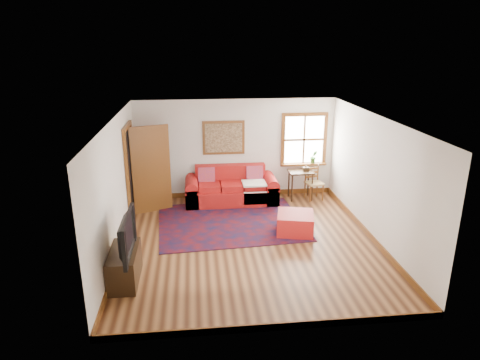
{
  "coord_description": "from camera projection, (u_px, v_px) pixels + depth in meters",
  "views": [
    {
      "loc": [
        -1.02,
        -7.68,
        3.88
      ],
      "look_at": [
        -0.12,
        0.6,
        1.13
      ],
      "focal_mm": 32.0,
      "sensor_mm": 36.0,
      "label": 1
    }
  ],
  "objects": [
    {
      "name": "media_cabinet",
      "position": [
        125.0,
        266.0,
        7.14
      ],
      "size": [
        0.46,
        1.02,
        0.56
      ],
      "primitive_type": "cube",
      "color": "black",
      "rests_on": "ground"
    },
    {
      "name": "room_envelope",
      "position": [
        250.0,
        163.0,
        8.07
      ],
      "size": [
        5.04,
        5.54,
        2.52
      ],
      "color": "silver",
      "rests_on": "ground"
    },
    {
      "name": "window",
      "position": [
        305.0,
        145.0,
        10.9
      ],
      "size": [
        1.18,
        0.2,
        1.38
      ],
      "color": "white",
      "rests_on": "ground"
    },
    {
      "name": "television",
      "position": [
        121.0,
        236.0,
        6.83
      ],
      "size": [
        0.15,
        1.17,
        0.67
      ],
      "primitive_type": "imported",
      "rotation": [
        0.0,
        0.0,
        1.57
      ],
      "color": "black",
      "rests_on": "media_cabinet"
    },
    {
      "name": "red_ottoman",
      "position": [
        295.0,
        223.0,
        8.96
      ],
      "size": [
        0.89,
        0.89,
        0.42
      ],
      "primitive_type": "cube",
      "rotation": [
        0.0,
        0.0,
        -0.23
      ],
      "color": "#AF1716",
      "rests_on": "ground"
    },
    {
      "name": "doorway",
      "position": [
        143.0,
        169.0,
        9.7
      ],
      "size": [
        0.89,
        1.08,
        2.14
      ],
      "color": "black",
      "rests_on": "ground"
    },
    {
      "name": "framed_artwork",
      "position": [
        224.0,
        138.0,
        10.62
      ],
      "size": [
        1.05,
        0.07,
        0.85
      ],
      "color": "brown",
      "rests_on": "ground"
    },
    {
      "name": "ladder_back_chair",
      "position": [
        313.0,
        181.0,
        10.8
      ],
      "size": [
        0.47,
        0.45,
        0.86
      ],
      "color": "tan",
      "rests_on": "ground"
    },
    {
      "name": "candle_hurricane",
      "position": [
        129.0,
        237.0,
        7.37
      ],
      "size": [
        0.12,
        0.12,
        0.18
      ],
      "color": "silver",
      "rests_on": "media_cabinet"
    },
    {
      "name": "ground",
      "position": [
        249.0,
        243.0,
        8.57
      ],
      "size": [
        5.5,
        5.5,
        0.0
      ],
      "primitive_type": "plane",
      "color": "#462412",
      "rests_on": "ground"
    },
    {
      "name": "persian_rug",
      "position": [
        231.0,
        222.0,
        9.51
      ],
      "size": [
        3.31,
        2.72,
        0.02
      ],
      "primitive_type": "cube",
      "rotation": [
        0.0,
        0.0,
        0.07
      ],
      "color": "#540C10",
      "rests_on": "ground"
    },
    {
      "name": "side_table",
      "position": [
        301.0,
        176.0,
        10.75
      ],
      "size": [
        0.61,
        0.46,
        0.73
      ],
      "color": "black",
      "rests_on": "ground"
    },
    {
      "name": "red_leather_sofa",
      "position": [
        231.0,
        191.0,
        10.65
      ],
      "size": [
        2.26,
        0.93,
        0.89
      ],
      "color": "#AF1716",
      "rests_on": "ground"
    }
  ]
}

